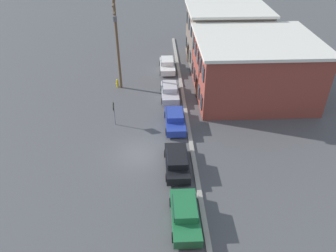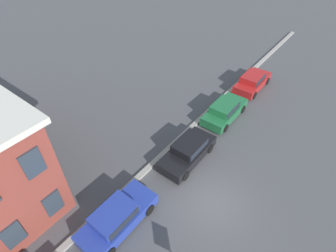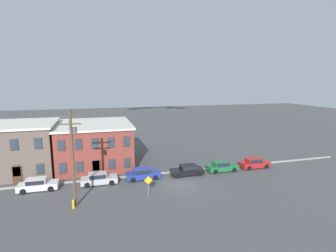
# 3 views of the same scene
# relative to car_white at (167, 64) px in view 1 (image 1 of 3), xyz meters

# --- Properties ---
(ground_plane) EXTENTS (200.00, 200.00, 0.00)m
(ground_plane) POSITION_rel_car_white_xyz_m (16.78, -3.07, -0.75)
(ground_plane) COLOR #4C4C4F
(kerb_strip) EXTENTS (56.00, 0.36, 0.16)m
(kerb_strip) POSITION_rel_car_white_xyz_m (16.78, 1.43, -0.67)
(kerb_strip) COLOR #9E998E
(kerb_strip) RESTS_ON ground_plane
(apartment_corner) EXTENTS (8.51, 10.10, 6.97)m
(apartment_corner) POSITION_rel_car_white_xyz_m (-2.82, 7.72, 2.75)
(apartment_corner) COLOR #66564C
(apartment_corner) RESTS_ON ground_plane
(apartment_midblock) EXTENTS (10.92, 12.35, 6.37)m
(apartment_midblock) POSITION_rel_car_white_xyz_m (6.71, 8.84, 2.45)
(apartment_midblock) COLOR brown
(apartment_midblock) RESTS_ON ground_plane
(car_white) EXTENTS (4.40, 1.92, 1.43)m
(car_white) POSITION_rel_car_white_xyz_m (0.00, 0.00, 0.00)
(car_white) COLOR silver
(car_white) RESTS_ON ground_plane
(car_silver) EXTENTS (4.40, 1.92, 1.43)m
(car_silver) POSITION_rel_car_white_xyz_m (6.96, -0.02, 0.00)
(car_silver) COLOR #B7B7BC
(car_silver) RESTS_ON ground_plane
(car_blue) EXTENTS (4.40, 1.92, 1.43)m
(car_blue) POSITION_rel_car_white_xyz_m (12.54, 0.19, 0.00)
(car_blue) COLOR #233899
(car_blue) RESTS_ON ground_plane
(car_black) EXTENTS (4.40, 1.92, 1.43)m
(car_black) POSITION_rel_car_white_xyz_m (18.70, -0.04, 0.00)
(car_black) COLOR black
(car_black) RESTS_ON ground_plane
(car_green) EXTENTS (4.40, 1.92, 1.43)m
(car_green) POSITION_rel_car_white_xyz_m (23.95, 0.13, 0.00)
(car_green) COLOR #1E6638
(car_green) RESTS_ON ground_plane
(caution_sign) EXTENTS (1.02, 0.08, 2.53)m
(caution_sign) POSITION_rel_car_white_xyz_m (12.15, -5.52, 0.94)
(caution_sign) COLOR slate
(caution_sign) RESTS_ON ground_plane
(utility_pole) EXTENTS (2.40, 0.44, 9.95)m
(utility_pole) POSITION_rel_car_white_xyz_m (4.59, -5.50, 4.83)
(utility_pole) COLOR brown
(utility_pole) RESTS_ON ground_plane
(fire_hydrant) EXTENTS (0.24, 0.34, 0.96)m
(fire_hydrant) POSITION_rel_car_white_xyz_m (4.37, -5.93, -0.27)
(fire_hydrant) COLOR yellow
(fire_hydrant) RESTS_ON ground_plane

